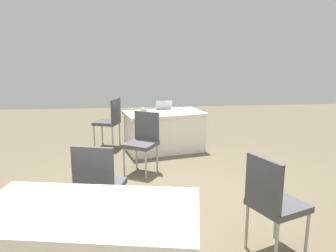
{
  "coord_description": "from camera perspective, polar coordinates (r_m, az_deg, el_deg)",
  "views": [
    {
      "loc": [
        0.38,
        4.03,
        1.87
      ],
      "look_at": [
        -0.09,
        -0.25,
        0.9
      ],
      "focal_mm": 35.7,
      "sensor_mm": 36.0,
      "label": 1
    }
  ],
  "objects": [
    {
      "name": "chair_tucked_left",
      "position": [
        5.2,
        -4.3,
        -2.18
      ],
      "size": [
        0.6,
        0.6,
        0.94
      ],
      "rotation": [
        0.0,
        0.0,
        -0.54
      ],
      "color": "#9E9993",
      "rests_on": "ground"
    },
    {
      "name": "scissors_red",
      "position": [
        6.5,
        1.61,
        2.77
      ],
      "size": [
        0.18,
        0.1,
        0.01
      ],
      "primitive_type": "cube",
      "rotation": [
        0.0,
        0.0,
        0.41
      ],
      "color": "red",
      "rests_on": "table_foreground"
    },
    {
      "name": "table_foreground",
      "position": [
        6.36,
        -0.65,
        -0.89
      ],
      "size": [
        1.59,
        1.11,
        0.75
      ],
      "rotation": [
        0.0,
        0.0,
        0.23
      ],
      "color": "silver",
      "rests_on": "ground"
    },
    {
      "name": "chair_tucked_right",
      "position": [
        6.64,
        -9.88,
        1.16
      ],
      "size": [
        0.56,
        0.56,
        0.97
      ],
      "rotation": [
        0.0,
        0.0,
        4.38
      ],
      "color": "#9E9993",
      "rests_on": "ground"
    },
    {
      "name": "chair_near_front",
      "position": [
        3.51,
        -11.8,
        -9.37
      ],
      "size": [
        0.54,
        0.54,
        0.98
      ],
      "rotation": [
        0.0,
        0.0,
        2.87
      ],
      "color": "#9E9993",
      "rests_on": "ground"
    },
    {
      "name": "ground_plane",
      "position": [
        4.45,
        -0.8,
        -12.12
      ],
      "size": [
        14.4,
        14.4,
        0.0
      ],
      "primitive_type": "plane",
      "color": "brown"
    },
    {
      "name": "yarn_ball",
      "position": [
        6.03,
        -4.23,
        2.56
      ],
      "size": [
        0.13,
        0.13,
        0.13
      ],
      "primitive_type": "sphere",
      "color": "gray",
      "rests_on": "table_foreground"
    },
    {
      "name": "chair_aisle",
      "position": [
        3.23,
        17.46,
        -11.87
      ],
      "size": [
        0.57,
        0.57,
        0.97
      ],
      "rotation": [
        0.0,
        0.0,
        1.95
      ],
      "color": "#9E9993",
      "rests_on": "ground"
    },
    {
      "name": "laptop_silver",
      "position": [
        6.27,
        -0.48,
        2.73
      ],
      "size": [
        0.36,
        0.34,
        0.21
      ],
      "rotation": [
        0.0,
        0.0,
        0.15
      ],
      "color": "silver",
      "rests_on": "table_foreground"
    }
  ]
}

